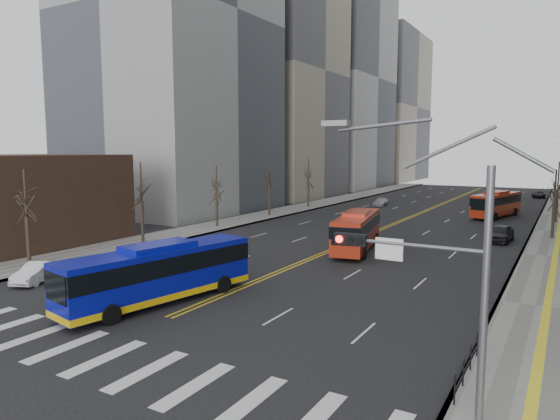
% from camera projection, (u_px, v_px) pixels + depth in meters
% --- Properties ---
extents(ground, '(220.00, 220.00, 0.00)m').
position_uv_depth(ground, '(86.00, 352.00, 20.90)').
color(ground, black).
extents(sidewalk_left, '(5.00, 130.00, 0.15)m').
position_uv_depth(sidewalk_left, '(282.00, 212.00, 67.74)').
color(sidewalk_left, slate).
rests_on(sidewalk_left, ground).
extents(crosswalk, '(26.70, 4.00, 0.01)m').
position_uv_depth(crosswalk, '(86.00, 352.00, 20.90)').
color(crosswalk, silver).
rests_on(crosswalk, ground).
extents(centerline, '(0.55, 100.00, 0.01)m').
position_uv_depth(centerline, '(423.00, 212.00, 68.09)').
color(centerline, gold).
rests_on(centerline, ground).
extents(office_towers, '(83.00, 134.00, 58.00)m').
position_uv_depth(office_towers, '(451.00, 49.00, 76.75)').
color(office_towers, gray).
rests_on(office_towers, ground).
extents(storefront, '(14.00, 18.00, 8.00)m').
position_uv_depth(storefront, '(0.00, 201.00, 43.68)').
color(storefront, '#322219').
rests_on(storefront, ground).
extents(signal_mast, '(5.37, 0.37, 9.39)m').
position_uv_depth(signal_mast, '(436.00, 268.00, 15.16)').
color(signal_mast, slate).
rests_on(signal_mast, ground).
extents(pedestrian_railing, '(0.06, 6.06, 1.02)m').
position_uv_depth(pedestrian_railing, '(471.00, 353.00, 18.81)').
color(pedestrian_railing, black).
rests_on(pedestrian_railing, sidewalk_right).
extents(street_trees, '(35.20, 47.20, 7.60)m').
position_uv_depth(street_trees, '(308.00, 183.00, 53.55)').
color(street_trees, black).
rests_on(street_trees, ground).
extents(blue_bus, '(4.60, 11.71, 3.35)m').
position_uv_depth(blue_bus, '(159.00, 272.00, 27.51)').
color(blue_bus, '#0A11A3').
rests_on(blue_bus, ground).
extents(red_bus_near, '(4.41, 10.66, 3.32)m').
position_uv_depth(red_bus_near, '(357.00, 229.00, 42.01)').
color(red_bus_near, '#AD2812').
rests_on(red_bus_near, ground).
extents(red_bus_far, '(4.85, 10.67, 3.32)m').
position_uv_depth(red_bus_far, '(496.00, 203.00, 62.63)').
color(red_bus_far, '#AD2812').
rests_on(red_bus_far, ground).
extents(car_white, '(2.77, 4.18, 1.30)m').
position_uv_depth(car_white, '(38.00, 272.00, 32.00)').
color(car_white, silver).
rests_on(car_white, ground).
extents(car_dark_mid, '(2.19, 4.77, 1.58)m').
position_uv_depth(car_dark_mid, '(501.00, 233.00, 46.04)').
color(car_dark_mid, black).
rests_on(car_dark_mid, ground).
extents(car_silver, '(2.04, 4.18, 1.17)m').
position_uv_depth(car_silver, '(380.00, 202.00, 75.32)').
color(car_silver, '#AFAFB4').
rests_on(car_silver, ground).
extents(car_dark_far, '(2.52, 4.55, 1.20)m').
position_uv_depth(car_dark_far, '(539.00, 194.00, 88.49)').
color(car_dark_far, black).
rests_on(car_dark_far, ground).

